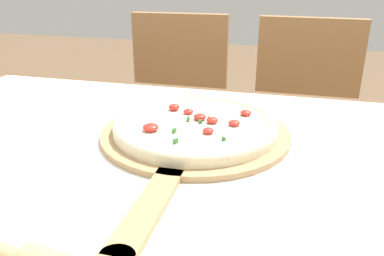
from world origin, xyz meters
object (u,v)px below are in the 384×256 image
at_px(pizza_peel, 193,138).
at_px(chair_right, 302,125).
at_px(chair_left, 176,113).
at_px(pizza, 196,125).

bearing_deg(pizza_peel, chair_right, 71.86).
distance_m(pizza_peel, chair_left, 0.80).
bearing_deg(chair_right, chair_left, -178.74).
xyz_separation_m(pizza_peel, chair_right, (0.24, 0.72, -0.23)).
relative_size(pizza_peel, chair_left, 0.69).
distance_m(pizza_peel, chair_right, 0.80).
distance_m(chair_left, chair_right, 0.49).
relative_size(pizza_peel, pizza, 1.83).
bearing_deg(chair_right, pizza, -107.47).
height_order(pizza, chair_right, chair_right).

